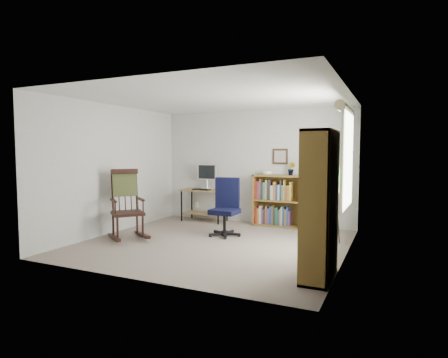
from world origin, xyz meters
The scene contains 18 objects.
floor centered at (0.00, 0.00, 0.00)m, with size 4.20×4.00×0.00m, color gray.
ceiling centered at (0.00, 0.00, 2.40)m, with size 4.20×4.00×0.00m, color silver.
wall_back centered at (0.00, 2.00, 1.20)m, with size 4.20×0.00×2.40m, color beige.
wall_front centered at (0.00, -2.00, 1.20)m, with size 4.20×0.00×2.40m, color beige.
wall_left centered at (-2.10, 0.00, 1.20)m, with size 0.00×4.00×2.40m, color beige.
wall_right centered at (2.10, 0.00, 1.20)m, with size 0.00×4.00×2.40m, color beige.
window centered at (2.06, 0.30, 1.40)m, with size 0.12×1.20×1.50m, color white, non-canonical shape.
desk centered at (-1.07, 1.70, 0.35)m, with size 0.97×0.53×0.70m, color olive, non-canonical shape.
monitor centered at (-1.07, 1.84, 0.98)m, with size 0.46×0.16×0.56m, color silver, non-canonical shape.
keyboard centered at (-1.07, 1.58, 0.71)m, with size 0.40×0.15×0.03m, color black.
office_chair centered at (-0.06, 0.55, 0.54)m, with size 0.58×0.58×1.07m, color black, non-canonical shape.
rocking_chair centered at (-1.53, -0.33, 0.62)m, with size 0.64×1.07×1.24m, color black, non-canonical shape.
low_bookshelf centered at (0.55, 1.82, 0.53)m, with size 1.00×0.33×1.05m, color brown, non-canonical shape.
tall_bookshelf centered at (1.92, -1.06, 0.89)m, with size 0.33×0.78×1.79m, color brown, non-canonical shape.
plant_stand centered at (1.80, 0.78, 0.50)m, with size 0.28×0.28×1.00m, color black, non-canonical shape.
spider_plant centered at (1.80, 0.78, 1.66)m, with size 1.69×1.88×1.46m, color #276021.
potted_plant_small centered at (0.83, 1.83, 1.11)m, with size 0.13×0.24×0.11m, color #276021.
framed_picture centered at (0.55, 1.97, 1.43)m, with size 0.32×0.04×0.32m, color black, non-canonical shape.
Camera 1 is at (2.72, -5.54, 1.53)m, focal length 30.00 mm.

